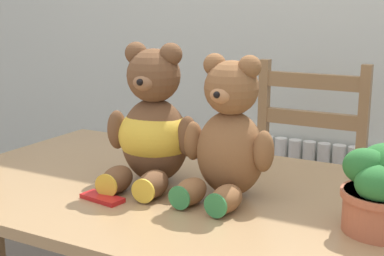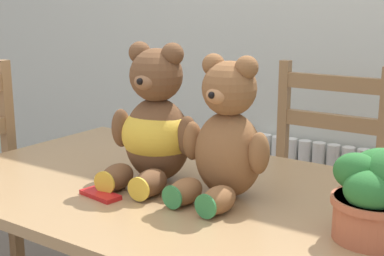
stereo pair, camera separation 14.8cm
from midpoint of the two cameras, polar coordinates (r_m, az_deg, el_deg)
radiator at (r=2.63m, az=16.80°, el=-8.69°), size 0.84×0.10×0.58m
dining_table at (r=1.56m, az=1.41°, el=-9.26°), size 1.44×0.88×0.70m
wooden_chair_behind at (r=2.17m, az=15.00°, el=-6.91°), size 0.45×0.39×0.99m
teddy_bear_left at (r=1.54m, az=-1.20°, el=0.06°), size 0.28×0.30×0.40m
teddy_bear_right at (r=1.41m, az=6.63°, el=-1.08°), size 0.27×0.27×0.38m
potted_plant at (r=1.26m, az=22.65°, el=-6.28°), size 0.21×0.20×0.21m
chocolate_bar at (r=1.46m, az=-6.89°, el=-7.14°), size 0.13×0.07×0.01m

